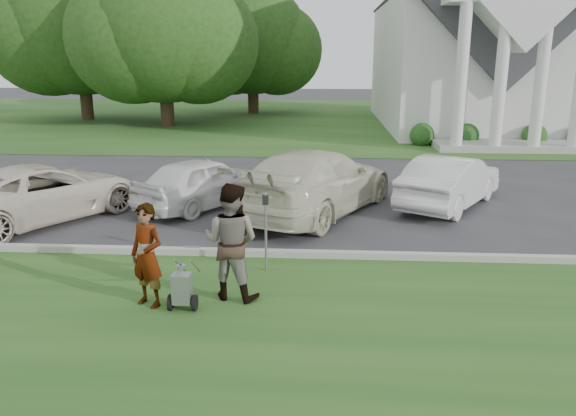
# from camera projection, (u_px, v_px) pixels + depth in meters

# --- Properties ---
(ground) EXTENTS (120.00, 120.00, 0.00)m
(ground) POSITION_uv_depth(u_px,v_px,m) (269.00, 267.00, 10.87)
(ground) COLOR #333335
(ground) RESTS_ON ground
(grass_strip) EXTENTS (80.00, 7.00, 0.01)m
(grass_strip) POSITION_uv_depth(u_px,v_px,m) (248.00, 343.00, 7.98)
(grass_strip) COLOR #204E1A
(grass_strip) RESTS_ON ground
(church_lawn) EXTENTS (80.00, 30.00, 0.01)m
(church_lawn) POSITION_uv_depth(u_px,v_px,m) (308.00, 118.00, 36.87)
(church_lawn) COLOR #204E1A
(church_lawn) RESTS_ON ground
(curb) EXTENTS (80.00, 0.18, 0.15)m
(curb) POSITION_uv_depth(u_px,v_px,m) (271.00, 253.00, 11.38)
(curb) COLOR #9E9E93
(curb) RESTS_ON ground
(church) EXTENTS (9.19, 19.00, 24.10)m
(church) POSITION_uv_depth(u_px,v_px,m) (470.00, 18.00, 31.01)
(church) COLOR white
(church) RESTS_ON ground
(tree_left) EXTENTS (10.63, 8.40, 9.71)m
(tree_left) POSITION_uv_depth(u_px,v_px,m) (163.00, 34.00, 31.19)
(tree_left) COLOR #332316
(tree_left) RESTS_ON ground
(tree_far) EXTENTS (11.64, 9.20, 10.73)m
(tree_far) POSITION_uv_depth(u_px,v_px,m) (79.00, 26.00, 34.29)
(tree_far) COLOR #332316
(tree_far) RESTS_ON ground
(tree_back) EXTENTS (9.61, 7.60, 8.89)m
(tree_back) POSITION_uv_depth(u_px,v_px,m) (252.00, 44.00, 38.75)
(tree_back) COLOR #332316
(tree_back) RESTS_ON ground
(striping_cart) EXTENTS (0.45, 0.89, 0.83)m
(striping_cart) POSITION_uv_depth(u_px,v_px,m) (182.00, 289.00, 8.93)
(striping_cart) COLOR black
(striping_cart) RESTS_ON ground
(person_left) EXTENTS (0.74, 0.65, 1.70)m
(person_left) POSITION_uv_depth(u_px,v_px,m) (147.00, 256.00, 8.97)
(person_left) COLOR #999999
(person_left) RESTS_ON ground
(person_right) EXTENTS (1.12, 0.97, 1.97)m
(person_right) POSITION_uv_depth(u_px,v_px,m) (231.00, 242.00, 9.24)
(person_right) COLOR #999999
(person_right) RESTS_ON ground
(parking_meter_near) EXTENTS (0.11, 0.10, 1.52)m
(parking_meter_near) POSITION_uv_depth(u_px,v_px,m) (266.00, 223.00, 10.42)
(parking_meter_near) COLOR #919499
(parking_meter_near) RESTS_ON ground
(car_a) EXTENTS (4.59, 5.48, 1.39)m
(car_a) POSITION_uv_depth(u_px,v_px,m) (42.00, 192.00, 13.81)
(car_a) COLOR beige
(car_a) RESTS_ON ground
(car_b) EXTENTS (3.65, 4.22, 1.37)m
(car_b) POSITION_uv_depth(u_px,v_px,m) (204.00, 182.00, 15.01)
(car_b) COLOR white
(car_b) RESTS_ON ground
(car_c) EXTENTS (4.66, 6.14, 1.66)m
(car_c) POSITION_uv_depth(u_px,v_px,m) (316.00, 182.00, 14.40)
(car_c) COLOR beige
(car_c) RESTS_ON ground
(car_d) EXTENTS (3.46, 4.35, 1.39)m
(car_d) POSITION_uv_depth(u_px,v_px,m) (450.00, 181.00, 15.07)
(car_d) COLOR silver
(car_d) RESTS_ON ground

